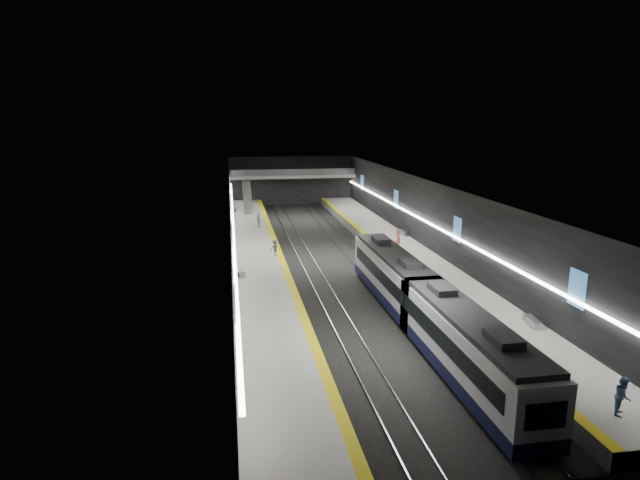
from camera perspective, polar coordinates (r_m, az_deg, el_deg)
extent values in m
plane|color=black|center=(54.75, 1.18, -2.12)|extent=(70.00, 70.00, 0.00)
cube|color=beige|center=(53.21, 1.22, 6.22)|extent=(20.00, 70.00, 0.04)
cube|color=black|center=(52.91, -9.50, 1.61)|extent=(0.04, 70.00, 8.00)
cube|color=black|center=(56.54, 11.21, 2.27)|extent=(0.04, 70.00, 8.00)
cube|color=black|center=(88.07, -3.09, 6.31)|extent=(20.00, 0.04, 8.00)
cube|color=black|center=(22.16, 19.05, -15.55)|extent=(20.00, 0.04, 8.00)
cube|color=slate|center=(53.76, -6.70, -1.95)|extent=(5.00, 70.00, 1.00)
cube|color=#B7B7B1|center=(53.63, -6.71, -1.42)|extent=(5.00, 70.00, 0.02)
cube|color=yellow|center=(53.78, -4.37, -1.32)|extent=(0.60, 70.00, 0.02)
cube|color=slate|center=(56.46, 8.68, -1.28)|extent=(5.00, 70.00, 1.00)
cube|color=#B7B7B1|center=(56.34, 8.70, -0.78)|extent=(5.00, 70.00, 0.02)
cube|color=yellow|center=(55.70, 6.55, -0.86)|extent=(0.60, 70.00, 0.02)
cube|color=gray|center=(54.24, -2.17, -2.21)|extent=(0.08, 70.00, 0.12)
cube|color=gray|center=(54.44, -0.66, -2.15)|extent=(0.08, 70.00, 0.12)
cube|color=gray|center=(55.08, 3.00, -1.98)|extent=(0.08, 70.00, 0.12)
cube|color=gray|center=(55.40, 4.45, -1.91)|extent=(0.08, 70.00, 0.12)
cube|color=black|center=(31.37, 15.21, -13.11)|extent=(2.65, 15.00, 0.80)
cube|color=silver|center=(30.69, 15.39, -10.34)|extent=(2.65, 15.00, 2.50)
cube|color=black|center=(30.17, 15.55, -7.89)|extent=(2.44, 14.25, 0.30)
cube|color=black|center=(30.67, 15.40, -10.25)|extent=(2.69, 13.20, 1.00)
cube|color=black|center=(24.85, 22.94, -16.92)|extent=(1.85, 0.05, 1.20)
cube|color=black|center=(42.92, 7.78, -5.52)|extent=(2.65, 15.00, 0.80)
cube|color=silver|center=(42.43, 7.85, -3.41)|extent=(2.65, 15.00, 2.50)
cube|color=black|center=(42.06, 7.90, -1.58)|extent=(2.44, 14.25, 0.30)
cube|color=black|center=(42.41, 7.85, -3.35)|extent=(2.69, 13.20, 1.00)
cube|color=black|center=(35.70, 11.45, -6.84)|extent=(1.85, 0.05, 1.20)
cube|color=#3E7FBB|center=(28.64, -9.08, -7.21)|extent=(0.10, 1.50, 2.20)
cube|color=#3E7FBB|center=(44.98, -9.36, 0.25)|extent=(0.10, 1.50, 2.20)
cube|color=#3E7FBB|center=(62.67, -9.50, 3.85)|extent=(0.10, 1.50, 2.20)
cube|color=#3E7FBB|center=(79.50, -9.58, 5.78)|extent=(0.10, 1.50, 2.20)
cube|color=#3E7FBB|center=(34.84, 25.74, -4.69)|extent=(0.10, 1.50, 2.20)
cube|color=#3E7FBB|center=(49.17, 14.42, 1.10)|extent=(0.10, 1.50, 2.20)
cube|color=#3E7FBB|center=(65.74, 8.10, 4.33)|extent=(0.10, 1.50, 2.20)
cube|color=#3E7FBB|center=(81.94, 4.51, 6.13)|extent=(0.10, 1.50, 2.20)
cube|color=white|center=(52.95, -9.28, 1.41)|extent=(0.25, 68.60, 0.12)
cube|color=white|center=(56.51, 11.01, 2.07)|extent=(0.25, 68.60, 0.12)
cube|color=gray|center=(85.98, -2.94, 6.81)|extent=(20.00, 3.00, 0.50)
cube|color=#47474C|center=(84.47, -2.83, 7.21)|extent=(19.60, 0.08, 1.00)
cube|color=#99999E|center=(78.77, -7.76, 4.60)|extent=(1.20, 7.50, 3.92)
cube|color=#99999E|center=(46.58, -8.71, -3.41)|extent=(1.21, 2.14, 0.50)
cube|color=#99999E|center=(77.83, -9.17, 3.19)|extent=(0.76, 1.81, 0.43)
cube|color=#99999E|center=(37.99, 21.70, -8.10)|extent=(0.78, 1.95, 0.46)
cube|color=#99999E|center=(62.25, 8.81, 0.77)|extent=(0.96, 2.12, 0.50)
imported|color=#C05B47|center=(55.56, 8.31, 0.04)|extent=(0.69, 0.82, 1.90)
imported|color=#4C73A6|center=(28.85, 29.59, -14.29)|extent=(1.11, 1.12, 1.83)
imported|color=beige|center=(66.30, -6.56, 2.13)|extent=(0.70, 1.09, 1.72)
imported|color=#43434B|center=(52.25, -4.82, -0.86)|extent=(1.13, 0.78, 1.61)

